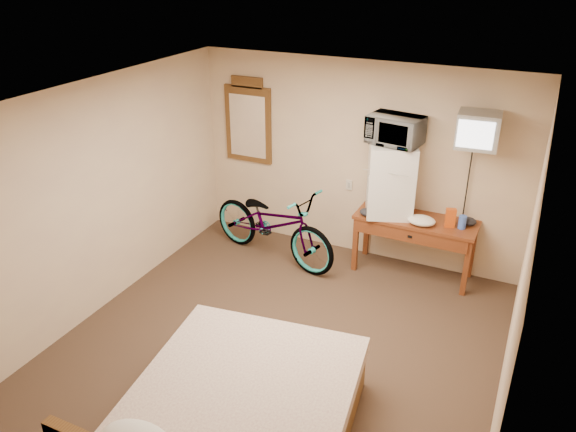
% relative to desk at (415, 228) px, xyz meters
% --- Properties ---
extents(room, '(4.60, 4.64, 2.50)m').
position_rel_desk_xyz_m(room, '(-0.86, -2.00, 0.61)').
color(room, '#412E20').
rests_on(room, ground).
extents(desk, '(1.44, 0.57, 0.75)m').
position_rel_desk_xyz_m(desk, '(0.00, 0.00, 0.00)').
color(desk, brown).
rests_on(desk, floor).
extents(mini_fridge, '(0.67, 0.66, 0.87)m').
position_rel_desk_xyz_m(mini_fridge, '(-0.35, 0.04, 0.55)').
color(mini_fridge, white).
rests_on(mini_fridge, desk).
extents(microwave, '(0.65, 0.50, 0.33)m').
position_rel_desk_xyz_m(microwave, '(-0.35, 0.04, 1.15)').
color(microwave, white).
rests_on(microwave, mini_fridge).
extents(snack_bag, '(0.13, 0.10, 0.23)m').
position_rel_desk_xyz_m(snack_bag, '(0.40, -0.02, 0.23)').
color(snack_bag, '#CE4B12').
rests_on(snack_bag, desk).
extents(blue_cup, '(0.09, 0.09, 0.16)m').
position_rel_desk_xyz_m(blue_cup, '(0.53, 0.00, 0.19)').
color(blue_cup, '#4068DA').
rests_on(blue_cup, desk).
extents(cloth_cream, '(0.33, 0.25, 0.10)m').
position_rel_desk_xyz_m(cloth_cream, '(0.09, -0.10, 0.16)').
color(cloth_cream, white).
rests_on(cloth_cream, desk).
extents(cloth_dark_a, '(0.24, 0.18, 0.09)m').
position_rel_desk_xyz_m(cloth_dark_a, '(-0.53, -0.13, 0.16)').
color(cloth_dark_a, black).
rests_on(cloth_dark_a, desk).
extents(cloth_dark_b, '(0.20, 0.16, 0.09)m').
position_rel_desk_xyz_m(cloth_dark_b, '(0.58, 0.13, 0.16)').
color(cloth_dark_b, black).
rests_on(cloth_dark_b, desk).
extents(crt_television, '(0.46, 0.57, 0.38)m').
position_rel_desk_xyz_m(crt_television, '(0.55, 0.02, 1.27)').
color(crt_television, black).
rests_on(crt_television, room).
extents(wall_mirror, '(0.67, 0.04, 1.14)m').
position_rel_desk_xyz_m(wall_mirror, '(-2.38, 0.27, 0.94)').
color(wall_mirror, brown).
rests_on(wall_mirror, room).
extents(bicycle, '(2.00, 1.08, 1.00)m').
position_rel_desk_xyz_m(bicycle, '(-1.72, -0.35, -0.14)').
color(bicycle, black).
rests_on(bicycle, floor).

